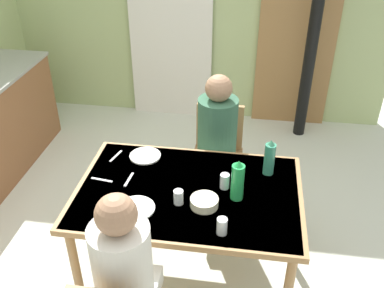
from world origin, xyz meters
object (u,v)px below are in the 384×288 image
object	(u,v)px
chair_far_diner	(218,152)
water_bottle_green_far	(269,158)
water_bottle_green_near	(238,181)
person_near_diner	(123,264)
person_far_diner	(217,130)
dining_table	(189,198)
serving_bowl_center	(204,202)

from	to	relation	value
chair_far_diner	water_bottle_green_far	world-z (taller)	water_bottle_green_far
chair_far_diner	water_bottle_green_near	world-z (taller)	water_bottle_green_near
person_near_diner	water_bottle_green_far	size ratio (longest dim) A/B	3.00
chair_far_diner	person_far_diner	distance (m)	0.31
water_bottle_green_near	water_bottle_green_far	size ratio (longest dim) A/B	1.07
chair_far_diner	water_bottle_green_near	xyz separation A→B (m)	(0.19, -0.86, 0.36)
person_far_diner	dining_table	bearing A→B (deg)	80.89
person_far_diner	serving_bowl_center	xyz separation A→B (m)	(0.01, -0.83, -0.02)
dining_table	person_far_diner	distance (m)	0.71
water_bottle_green_near	person_far_diner	bearing A→B (deg)	104.95
dining_table	water_bottle_green_far	xyz separation A→B (m)	(0.49, 0.26, 0.19)
person_far_diner	serving_bowl_center	size ratio (longest dim) A/B	4.53
person_far_diner	water_bottle_green_near	size ratio (longest dim) A/B	2.82
chair_far_diner	serving_bowl_center	distance (m)	1.00
dining_table	person_near_diner	size ratio (longest dim) A/B	1.85
dining_table	chair_far_diner	world-z (taller)	chair_far_diner
chair_far_diner	person_far_diner	size ratio (longest dim) A/B	1.13
person_near_diner	water_bottle_green_near	xyz separation A→B (m)	(0.52, 0.66, 0.08)
person_near_diner	serving_bowl_center	world-z (taller)	person_near_diner
person_near_diner	serving_bowl_center	size ratio (longest dim) A/B	4.53
chair_far_diner	serving_bowl_center	bearing A→B (deg)	90.37
person_far_diner	water_bottle_green_far	bearing A→B (deg)	131.54
dining_table	person_near_diner	xyz separation A→B (m)	(-0.22, -0.69, 0.12)
dining_table	serving_bowl_center	distance (m)	0.20
dining_table	water_bottle_green_far	size ratio (longest dim) A/B	5.55
person_near_diner	chair_far_diner	bearing A→B (deg)	77.75
water_bottle_green_far	serving_bowl_center	xyz separation A→B (m)	(-0.38, -0.39, -0.09)
person_near_diner	dining_table	bearing A→B (deg)	72.44
dining_table	serving_bowl_center	size ratio (longest dim) A/B	8.37
chair_far_diner	water_bottle_green_far	xyz separation A→B (m)	(0.38, -0.57, 0.36)
water_bottle_green_far	person_near_diner	bearing A→B (deg)	-126.87
person_near_diner	person_far_diner	distance (m)	1.42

